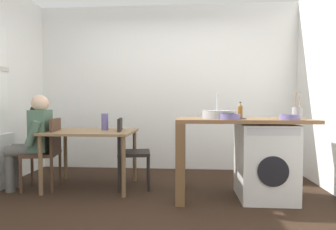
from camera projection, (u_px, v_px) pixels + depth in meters
The scene contains 16 objects.
ground_plane at pixel (153, 207), 2.86m from camera, with size 5.46×5.46×0.00m, color black.
wall_back at pixel (166, 88), 4.55m from camera, with size 4.60×0.10×2.70m, color white.
dining_table at pixel (91, 138), 3.51m from camera, with size 1.10×0.76×0.74m.
chair_person_seat at pixel (47, 149), 3.47m from camera, with size 0.47×0.47×0.90m.
chair_opposite at pixel (128, 149), 3.52m from camera, with size 0.46×0.46×0.90m.
seated_person at pixel (34, 137), 3.45m from camera, with size 0.53×0.54×1.20m.
kitchen_counter at pixel (223, 132), 3.14m from camera, with size 1.50×0.68×0.92m.
washing_machine at pixel (265, 161), 3.12m from camera, with size 0.60×0.61×0.86m.
sink_basin at pixel (219, 114), 3.14m from camera, with size 0.38×0.38×0.09m, color #9EA0A5.
tap at pixel (217, 106), 3.31m from camera, with size 0.02×0.02×0.28m, color #B2B2B7.
bottle_tall_green at pixel (240, 111), 3.23m from camera, with size 0.06×0.06×0.19m.
mixing_bowl at pixel (230, 116), 2.93m from camera, with size 0.21×0.21×0.06m.
utensil_crock at pixel (297, 112), 3.12m from camera, with size 0.11×0.11×0.30m.
colander at pixel (290, 117), 2.87m from camera, with size 0.20×0.20×0.06m.
vase at pixel (105, 122), 3.59m from camera, with size 0.09×0.09×0.22m, color slate.
scissors at pixel (239, 119), 3.02m from camera, with size 0.15×0.06×0.01m.
Camera 1 is at (0.37, -2.80, 1.09)m, focal length 29.15 mm.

